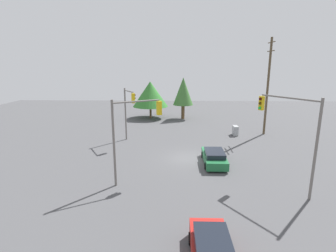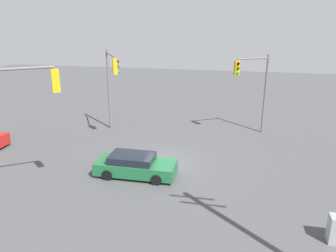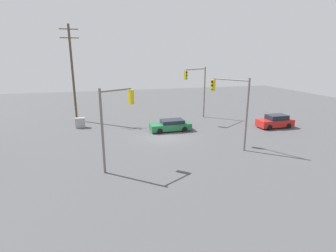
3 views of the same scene
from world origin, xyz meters
The scene contains 10 objects.
ground_plane centered at (0.00, 0.00, 0.00)m, with size 80.00×80.00×0.00m, color #4C4C4F.
sedan_green centered at (-1.21, -2.07, 0.62)m, with size 4.54×1.97×1.26m.
sedan_red centered at (-13.44, -0.21, 0.71)m, with size 4.13×1.88×1.50m.
traffic_signal_main centered at (-6.06, -6.49, 4.66)m, with size 3.88×2.82×6.77m.
traffic_signal_cross centered at (5.43, 6.70, 4.10)m, with size 2.55×1.67×6.08m.
traffic_signal_aux centered at (-5.03, 4.54, 4.36)m, with size 2.17×3.44×6.38m.
utility_pole_tall centered at (9.27, -9.90, 6.23)m, with size 2.20×0.28×11.85m.
electrical_cabinet centered at (8.64, -6.12, 0.59)m, with size 1.07×0.58×1.17m, color #9EA0A3.
tree_corner centered at (19.15, 5.56, 3.96)m, with size 5.73×5.73×6.00m.
tree_right centered at (18.64, 0.21, 4.44)m, with size 3.20×3.20×6.68m.
Camera 1 is at (-23.49, 1.43, 8.76)m, focal length 28.00 mm.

